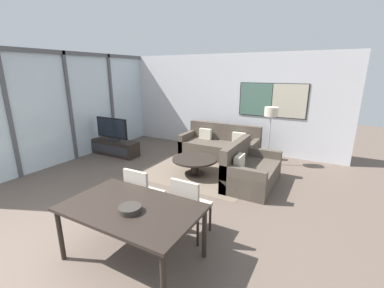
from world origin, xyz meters
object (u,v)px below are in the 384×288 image
at_px(dining_chair_left, 142,192).
at_px(fruit_bowl, 130,209).
at_px(sofa_side, 248,171).
at_px(sofa_main, 220,147).
at_px(coffee_table, 195,162).
at_px(floor_lamp, 271,117).
at_px(television, 112,129).
at_px(dining_chair_centre, 189,204).
at_px(tv_console, 113,147).
at_px(dining_table, 131,211).

xyz_separation_m(dining_chair_left, fruit_bowl, (0.48, -0.78, 0.25)).
bearing_deg(sofa_side, sofa_main, 41.04).
xyz_separation_m(sofa_main, fruit_bowl, (0.71, -4.42, 0.49)).
xyz_separation_m(coffee_table, floor_lamp, (1.32, 1.47, 0.94)).
bearing_deg(floor_lamp, television, -162.66).
distance_m(dining_chair_left, dining_chair_centre, 0.81).
xyz_separation_m(television, sofa_side, (3.99, -0.12, -0.46)).
bearing_deg(coffee_table, sofa_main, 90.00).
height_order(dining_chair_left, floor_lamp, floor_lamp).
relative_size(television, sofa_main, 0.52).
xyz_separation_m(tv_console, coffee_table, (2.75, -0.20, 0.08)).
xyz_separation_m(television, coffee_table, (2.75, -0.20, -0.45)).
xyz_separation_m(sofa_side, dining_chair_centre, (-0.20, -2.18, 0.24)).
distance_m(tv_console, dining_table, 4.56).
relative_size(dining_chair_left, floor_lamp, 0.62).
bearing_deg(dining_table, dining_chair_centre, 60.64).
relative_size(sofa_main, dining_table, 1.26).
bearing_deg(sofa_side, dining_chair_centre, 174.73).
xyz_separation_m(sofa_side, floor_lamp, (0.09, 1.39, 0.96)).
height_order(coffee_table, dining_chair_centre, dining_chair_centre).
bearing_deg(dining_chair_centre, television, 148.75).
xyz_separation_m(television, dining_chair_left, (2.98, -2.33, -0.22)).
distance_m(television, sofa_side, 4.02).
relative_size(sofa_side, fruit_bowl, 5.64).
distance_m(dining_chair_left, fruit_bowl, 0.96).
distance_m(dining_chair_left, floor_lamp, 3.84).
relative_size(sofa_side, dining_chair_centre, 1.64).
relative_size(coffee_table, floor_lamp, 0.70).
xyz_separation_m(tv_console, dining_table, (3.38, -3.02, 0.46)).
relative_size(fruit_bowl, floor_lamp, 0.18).
bearing_deg(television, dining_table, -41.73).
relative_size(sofa_main, coffee_table, 2.05).
relative_size(television, floor_lamp, 0.74).
distance_m(sofa_side, dining_chair_left, 2.45).
distance_m(tv_console, floor_lamp, 4.39).
distance_m(dining_chair_centre, fruit_bowl, 0.92).
bearing_deg(tv_console, television, 90.00).
distance_m(tv_console, fruit_bowl, 4.69).
height_order(tv_console, dining_table, dining_table).
bearing_deg(dining_chair_left, television, 141.95).
distance_m(tv_console, dining_chair_centre, 4.44).
relative_size(sofa_side, coffee_table, 1.46).
height_order(sofa_main, fruit_bowl, sofa_main).
bearing_deg(fruit_bowl, television, 138.00).
bearing_deg(dining_chair_left, tv_console, 141.96).
bearing_deg(dining_chair_left, coffee_table, 96.03).
height_order(tv_console, fruit_bowl, fruit_bowl).
distance_m(sofa_main, dining_chair_centre, 3.75).
xyz_separation_m(tv_console, sofa_side, (3.99, -0.12, 0.07)).
xyz_separation_m(coffee_table, dining_chair_centre, (1.03, -2.10, 0.23)).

